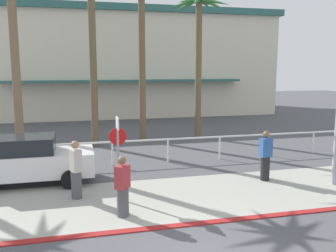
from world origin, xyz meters
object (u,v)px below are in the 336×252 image
palm_tree_6 (198,30)px  pedestrian_2 (76,172)px  palm_tree_3 (12,3)px  palm_tree_4 (91,4)px  pedestrian_1 (265,157)px  stop_sign_bike_lane (118,146)px  pedestrian_0 (123,189)px  palm_tree_5 (142,20)px  car_white_1 (27,160)px

palm_tree_6 → pedestrian_2: 12.24m
palm_tree_3 → palm_tree_4: palm_tree_4 is taller
palm_tree_6 → pedestrian_1: bearing=-91.8°
stop_sign_bike_lane → palm_tree_3: bearing=120.9°
stop_sign_bike_lane → pedestrian_0: size_ratio=1.51×
palm_tree_3 → pedestrian_1: (8.89, -5.31, -5.79)m
palm_tree_3 → pedestrian_1: size_ratio=4.78×
palm_tree_4 → pedestrian_2: palm_tree_4 is taller
palm_tree_6 → pedestrian_2: bearing=-128.1°
palm_tree_3 → pedestrian_0: palm_tree_3 is taller
pedestrian_0 → pedestrian_1: (5.34, 2.01, 0.07)m
stop_sign_bike_lane → pedestrian_2: (-1.25, 0.42, -0.82)m
pedestrian_2 → palm_tree_4: bearing=83.0°
palm_tree_5 → palm_tree_6: (3.23, 0.24, -0.38)m
stop_sign_bike_lane → pedestrian_1: bearing=7.4°
stop_sign_bike_lane → palm_tree_6: 11.57m
palm_tree_3 → palm_tree_4: size_ratio=0.91×
car_white_1 → pedestrian_0: (2.86, -3.63, -0.09)m
palm_tree_5 → pedestrian_1: palm_tree_5 is taller
palm_tree_6 → palm_tree_3: bearing=-161.1°
car_white_1 → pedestrian_0: 4.62m
pedestrian_2 → palm_tree_3: bearing=112.7°
stop_sign_bike_lane → pedestrian_2: 1.55m
palm_tree_4 → pedestrian_0: 11.35m
pedestrian_0 → pedestrian_2: (-1.21, 1.73, 0.08)m
palm_tree_4 → stop_sign_bike_lane: bearing=-87.9°
palm_tree_3 → palm_tree_5: (5.93, 2.90, -0.18)m
palm_tree_3 → palm_tree_4: 3.94m
stop_sign_bike_lane → palm_tree_4: bearing=92.1°
palm_tree_6 → car_white_1: size_ratio=1.80×
pedestrian_1 → pedestrian_2: (-6.55, -0.27, 0.00)m
stop_sign_bike_lane → palm_tree_4: (-0.30, 8.13, 5.40)m
palm_tree_3 → palm_tree_5: 6.60m
palm_tree_3 → pedestrian_0: bearing=-64.1°
stop_sign_bike_lane → car_white_1: size_ratio=0.58×
palm_tree_3 → pedestrian_1: 11.86m
palm_tree_5 → pedestrian_1: 10.37m
palm_tree_6 → stop_sign_bike_lane: bearing=-121.4°
pedestrian_2 → pedestrian_0: bearing=-55.0°
palm_tree_4 → car_white_1: 8.89m
palm_tree_6 → palm_tree_5: bearing=-175.8°
pedestrian_0 → palm_tree_5: bearing=76.9°
car_white_1 → pedestrian_0: bearing=-51.8°
palm_tree_5 → pedestrian_0: 11.92m
palm_tree_5 → car_white_1: 10.10m
pedestrian_0 → pedestrian_1: pedestrian_1 is taller
car_white_1 → pedestrian_2: (1.65, -1.90, -0.01)m
palm_tree_3 → pedestrian_0: 10.02m
palm_tree_4 → palm_tree_6: bearing=9.7°
palm_tree_4 → pedestrian_1: palm_tree_4 is taller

